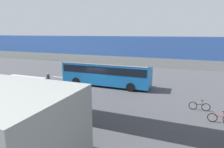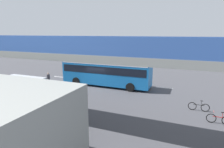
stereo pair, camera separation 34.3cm
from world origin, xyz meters
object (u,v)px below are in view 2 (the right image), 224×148
Objects in this scene: bicycle_black at (199,107)px; pedestrian at (49,80)px; bicycle_red at (219,119)px; parked_van at (23,85)px; city_bus at (106,71)px.

pedestrian reaches higher than bicycle_black.
bicycle_red is 0.99× the size of pedestrian.
pedestrian is at bearing -10.18° from bicycle_red.
parked_van is at bearing 1.98° from bicycle_red.
parked_van reaches higher than bicycle_black.
city_bus reaches higher than parked_van.
parked_van is 4.04m from pedestrian.
bicycle_red is at bearing 122.32° from bicycle_black.
bicycle_red is (-12.22, 6.47, -1.51)m from city_bus.
city_bus reaches higher than bicycle_black.
city_bus is 11.82m from bicycle_black.
bicycle_black is 0.99× the size of pedestrian.
bicycle_black is (-10.89, 4.36, -1.51)m from city_bus.
pedestrian is at bearing 24.92° from city_bus.
city_bus is 6.52× the size of bicycle_red.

